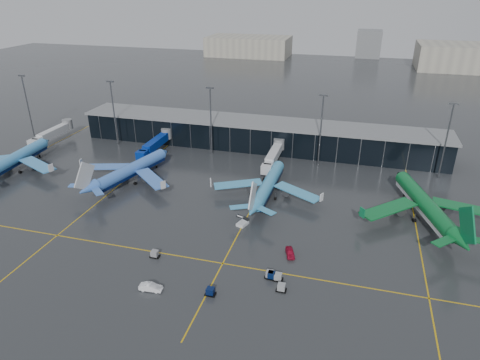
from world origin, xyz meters
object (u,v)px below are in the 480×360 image
(airliner_arkefly, at_px, (131,163))
(service_van_red, at_px, (290,253))
(airliner_klm_west, at_px, (13,152))
(mobile_airstair, at_px, (243,222))
(baggage_carts, at_px, (243,276))
(service_van_white, at_px, (151,287))
(airliner_aer_lingus, at_px, (426,195))
(airliner_klm_near, at_px, (268,178))

(airliner_arkefly, relative_size, service_van_red, 8.81)
(airliner_klm_west, distance_m, mobile_airstair, 86.67)
(baggage_carts, xyz_separation_m, service_van_white, (-17.96, -8.83, 0.07))
(service_van_white, bearing_deg, airliner_aer_lingus, -55.43)
(airliner_klm_near, bearing_deg, airliner_aer_lingus, -0.47)
(airliner_klm_west, relative_size, airliner_arkefly, 1.04)
(airliner_klm_west, height_order, mobile_airstair, airliner_klm_west)
(airliner_klm_near, height_order, airliner_aer_lingus, airliner_aer_lingus)
(airliner_klm_west, relative_size, baggage_carts, 1.28)
(service_van_white, bearing_deg, airliner_arkefly, 27.32)
(baggage_carts, relative_size, mobile_airstair, 8.98)
(airliner_arkefly, xyz_separation_m, airliner_aer_lingus, (89.39, -0.34, 0.62))
(mobile_airstair, bearing_deg, baggage_carts, -55.98)
(airliner_aer_lingus, bearing_deg, mobile_airstair, -177.03)
(airliner_aer_lingus, xyz_separation_m, service_van_red, (-32.41, -27.72, -6.18))
(service_van_red, bearing_deg, airliner_klm_near, 94.32)
(mobile_airstair, xyz_separation_m, service_van_white, (-11.74, -31.10, 0.06))
(airliner_klm_near, relative_size, baggage_carts, 1.18)
(airliner_aer_lingus, bearing_deg, service_van_white, -157.72)
(service_van_red, bearing_deg, mobile_airstair, 126.89)
(airliner_klm_west, height_order, airliner_arkefly, airliner_klm_west)
(airliner_klm_west, distance_m, airliner_aer_lingus, 132.41)
(airliner_arkefly, distance_m, airliner_klm_near, 45.28)
(airliner_klm_west, distance_m, airliner_arkefly, 43.11)
(airliner_aer_lingus, distance_m, baggage_carts, 57.17)
(baggage_carts, distance_m, service_van_red, 14.49)
(airliner_klm_west, relative_size, airliner_klm_near, 1.08)
(mobile_airstair, relative_size, service_van_white, 0.75)
(airliner_klm_west, xyz_separation_m, service_van_white, (73.53, -45.44, -5.78))
(airliner_aer_lingus, distance_m, service_van_white, 76.38)
(airliner_aer_lingus, height_order, mobile_airstair, airliner_aer_lingus)
(airliner_aer_lingus, relative_size, mobile_airstair, 12.19)
(airliner_arkefly, xyz_separation_m, service_van_red, (56.98, -28.06, -5.57))
(airliner_klm_west, distance_m, service_van_white, 86.63)
(service_van_red, bearing_deg, airliner_aer_lingus, 23.00)
(service_van_red, bearing_deg, airliner_arkefly, 136.25)
(baggage_carts, bearing_deg, service_van_white, -153.82)
(airliner_klm_west, xyz_separation_m, mobile_airstair, (85.27, -14.35, -5.84))
(service_van_white, bearing_deg, airliner_klm_west, 53.47)
(airliner_klm_west, xyz_separation_m, baggage_carts, (91.49, -36.61, -5.85))
(mobile_airstair, bearing_deg, airliner_klm_near, 99.37)
(airliner_arkefly, bearing_deg, mobile_airstair, -8.53)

